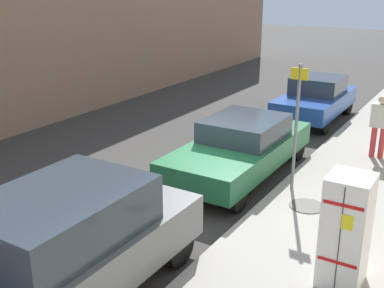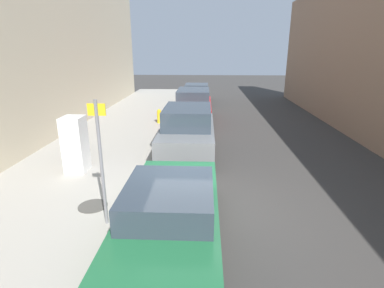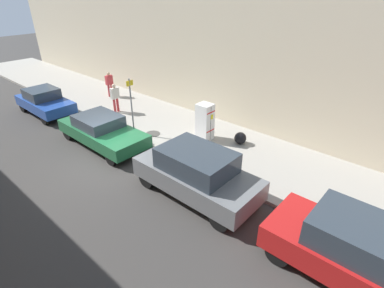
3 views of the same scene
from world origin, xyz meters
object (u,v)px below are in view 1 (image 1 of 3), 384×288
Objects in this scene: discarded_refrigerator at (346,231)px; parked_sedan_green at (241,146)px; parked_suv_gray at (64,247)px; street_sign_post at (296,122)px; pedestrian_standing_near at (380,122)px; parked_hatchback_blue at (316,98)px.

parked_sedan_green is (3.31, -3.34, -0.29)m from discarded_refrigerator.
parked_suv_gray is at bearing 35.32° from discarded_refrigerator.
street_sign_post is 0.61× the size of parked_suv_gray.
pedestrian_standing_near is at bearing -83.24° from discarded_refrigerator.
street_sign_post reaches higher than parked_suv_gray.
discarded_refrigerator reaches higher than pedestrian_standing_near.
pedestrian_standing_near reaches higher than parked_sedan_green.
street_sign_post reaches higher than pedestrian_standing_near.
parked_suv_gray reaches higher than parked_sedan_green.
parked_sedan_green is 1.04× the size of parked_suv_gray.
parked_hatchback_blue is (3.31, -8.97, -0.27)m from discarded_refrigerator.
pedestrian_standing_near is (-1.15, -2.99, -0.59)m from street_sign_post.
parked_hatchback_blue is at bearing -90.00° from parked_sedan_green.
parked_sedan_green is at bearing 90.00° from parked_hatchback_blue.
pedestrian_standing_near is at bearing -107.60° from parked_suv_gray.
street_sign_post is 1.80m from parked_sedan_green.
pedestrian_standing_near reaches higher than parked_hatchback_blue.
pedestrian_standing_near is 8.65m from parked_suv_gray.
parked_sedan_green is at bearing -74.06° from pedestrian_standing_near.
pedestrian_standing_near is 4.05m from parked_hatchback_blue.
parked_sedan_green is (2.61, 2.55, -0.36)m from pedestrian_standing_near.
parked_hatchback_blue is at bearing -90.00° from parked_suv_gray.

